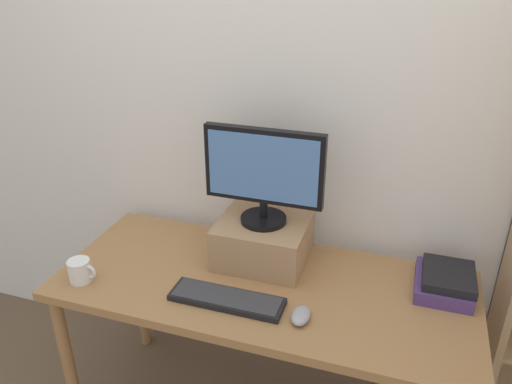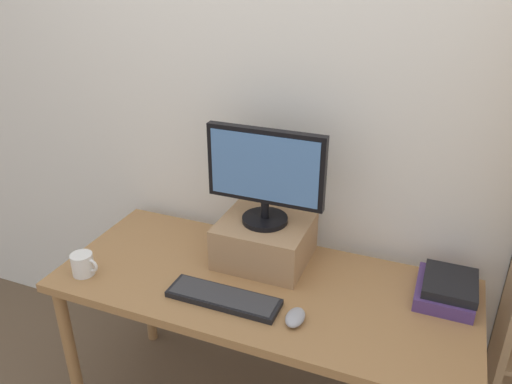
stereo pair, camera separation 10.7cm
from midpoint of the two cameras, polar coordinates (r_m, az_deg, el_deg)
back_wall at (r=2.07m, az=3.00°, el=8.78°), size 7.00×0.08×2.60m
desk at (r=1.99m, az=-0.78°, el=-12.11°), size 1.59×0.67×0.76m
riser_box at (r=2.03m, az=-0.67°, el=-5.53°), size 0.35×0.32×0.17m
computer_monitor at (r=1.89m, az=-0.73°, el=2.18°), size 0.47×0.18×0.39m
keyboard at (r=1.85m, az=-5.04°, el=-12.12°), size 0.42×0.12×0.02m
computer_mouse at (r=1.76m, az=3.35°, el=-13.96°), size 0.06×0.10×0.04m
book_stack at (r=1.99m, az=19.35°, el=-9.63°), size 0.21×0.25×0.09m
coffee_mug at (r=2.06m, az=-20.88°, el=-8.44°), size 0.11×0.09×0.09m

